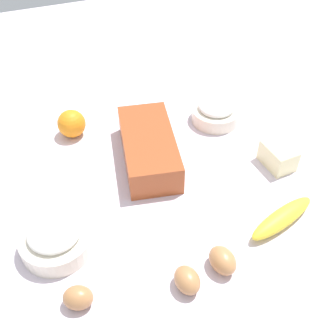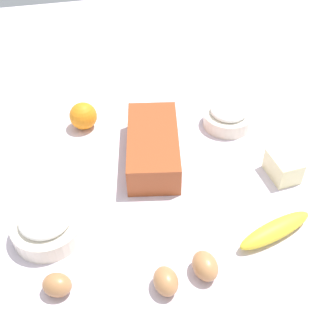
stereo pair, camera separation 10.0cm
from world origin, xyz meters
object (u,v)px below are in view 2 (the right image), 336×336
(egg_loose, at_px, (205,266))
(flour_bowl, at_px, (47,225))
(sugar_bowl, at_px, (228,116))
(egg_near_butter, at_px, (166,281))
(egg_beside_bowl, at_px, (57,285))
(banana, at_px, (275,230))
(butter_block, at_px, (283,166))
(loaf_pan, at_px, (153,146))
(orange_fruit, at_px, (83,116))

(egg_loose, bearing_deg, flour_bowl, 60.73)
(sugar_bowl, height_order, egg_loose, sugar_bowl)
(egg_near_butter, height_order, egg_beside_bowl, egg_near_butter)
(banana, xyz_separation_m, butter_block, (0.17, -0.10, 0.01))
(sugar_bowl, relative_size, banana, 0.74)
(sugar_bowl, bearing_deg, egg_near_butter, 148.28)
(loaf_pan, bearing_deg, orange_fruit, 54.09)
(butter_block, bearing_deg, sugar_bowl, 15.93)
(butter_block, height_order, egg_loose, butter_block)
(egg_near_butter, bearing_deg, loaf_pan, -8.05)
(loaf_pan, xyz_separation_m, egg_loose, (-0.37, -0.03, -0.02))
(sugar_bowl, height_order, orange_fruit, orange_fruit)
(butter_block, relative_size, egg_near_butter, 1.42)
(sugar_bowl, relative_size, egg_beside_bowl, 2.41)
(egg_beside_bowl, bearing_deg, egg_near_butter, -101.05)
(flour_bowl, bearing_deg, sugar_bowl, -60.88)
(banana, bearing_deg, loaf_pan, 33.56)
(sugar_bowl, xyz_separation_m, egg_near_butter, (-0.47, 0.29, -0.01))
(egg_near_butter, bearing_deg, banana, -75.13)
(loaf_pan, distance_m, egg_near_butter, 0.39)
(sugar_bowl, bearing_deg, orange_fruit, 78.22)
(sugar_bowl, xyz_separation_m, orange_fruit, (0.08, 0.41, 0.01))
(butter_block, bearing_deg, egg_loose, 129.86)
(flour_bowl, relative_size, banana, 0.82)
(sugar_bowl, distance_m, egg_beside_bowl, 0.66)
(sugar_bowl, xyz_separation_m, egg_beside_bowl, (-0.43, 0.50, -0.01))
(loaf_pan, bearing_deg, egg_near_butter, -177.50)
(egg_near_butter, bearing_deg, sugar_bowl, -31.72)
(sugar_bowl, bearing_deg, butter_block, -164.07)
(orange_fruit, bearing_deg, flour_bowl, 163.58)
(banana, height_order, egg_near_butter, egg_near_butter)
(butter_block, height_order, egg_beside_bowl, butter_block)
(flour_bowl, height_order, egg_loose, flour_bowl)
(flour_bowl, height_order, banana, flour_bowl)
(banana, height_order, orange_fruit, orange_fruit)
(loaf_pan, relative_size, butter_block, 3.32)
(egg_near_butter, bearing_deg, egg_beside_bowl, 78.95)
(sugar_bowl, relative_size, orange_fruit, 1.81)
(loaf_pan, xyz_separation_m, flour_bowl, (-0.20, 0.28, -0.01))
(flour_bowl, relative_size, sugar_bowl, 1.10)
(egg_loose, bearing_deg, loaf_pan, 4.76)
(sugar_bowl, relative_size, egg_loose, 2.07)
(egg_beside_bowl, xyz_separation_m, egg_loose, (-0.03, -0.29, 0.00))
(loaf_pan, xyz_separation_m, egg_beside_bowl, (-0.34, 0.26, -0.02))
(butter_block, relative_size, egg_loose, 1.32)
(banana, xyz_separation_m, orange_fruit, (0.49, 0.37, 0.02))
(flour_bowl, xyz_separation_m, sugar_bowl, (0.29, -0.51, -0.00))
(egg_beside_bowl, bearing_deg, flour_bowl, 5.63)
(sugar_bowl, xyz_separation_m, banana, (-0.40, 0.03, -0.01))
(flour_bowl, xyz_separation_m, banana, (-0.12, -0.48, -0.01))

